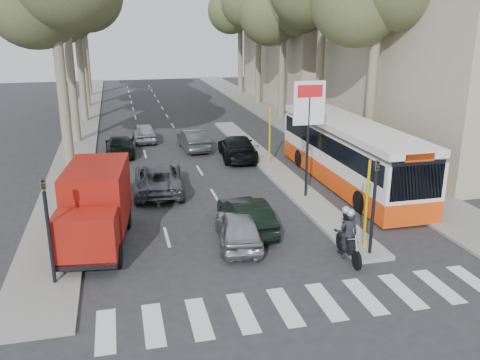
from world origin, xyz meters
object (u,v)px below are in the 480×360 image
at_px(motorcycle, 347,234).
at_px(city_bus, 349,152).
at_px(silver_hatchback, 238,227).
at_px(red_truck, 96,206).
at_px(dark_hatchback, 246,215).

bearing_deg(motorcycle, city_bus, 68.58).
height_order(silver_hatchback, motorcycle, motorcycle).
bearing_deg(motorcycle, silver_hatchback, 154.70).
xyz_separation_m(silver_hatchback, city_bus, (7.30, 5.95, 1.05)).
relative_size(red_truck, city_bus, 0.46).
bearing_deg(city_bus, red_truck, -159.53).
distance_m(red_truck, motorcycle, 9.30).
height_order(silver_hatchback, red_truck, red_truck).
relative_size(city_bus, motorcycle, 5.51).
bearing_deg(dark_hatchback, motorcycle, 130.05).
distance_m(silver_hatchback, motorcycle, 4.04).
relative_size(dark_hatchback, motorcycle, 1.82).
bearing_deg(red_truck, motorcycle, -13.43).
bearing_deg(city_bus, motorcycle, -115.68).
height_order(red_truck, city_bus, city_bus).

